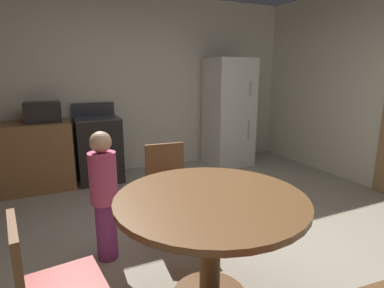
% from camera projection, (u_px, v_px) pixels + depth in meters
% --- Properties ---
extents(ground_plane, '(14.00, 14.00, 0.00)m').
position_uv_depth(ground_plane, '(209.00, 258.00, 2.62)').
color(ground_plane, '#A89E89').
extents(wall_back, '(5.85, 0.12, 2.70)m').
position_uv_depth(wall_back, '(126.00, 85.00, 4.80)').
color(wall_back, silver).
rests_on(wall_back, ground).
extents(kitchen_counter, '(1.75, 0.60, 0.90)m').
position_uv_depth(kitchen_counter, '(0.00, 160.00, 3.93)').
color(kitchen_counter, olive).
rests_on(kitchen_counter, ground).
extents(oven_range, '(0.60, 0.60, 1.10)m').
position_uv_depth(oven_range, '(99.00, 149.00, 4.43)').
color(oven_range, black).
rests_on(oven_range, ground).
extents(refrigerator, '(0.68, 0.68, 1.76)m').
position_uv_depth(refrigerator, '(229.00, 113.00, 5.15)').
color(refrigerator, white).
rests_on(refrigerator, ground).
extents(microwave, '(0.44, 0.32, 0.26)m').
position_uv_depth(microwave, '(43.00, 112.00, 4.02)').
color(microwave, black).
rests_on(microwave, kitchen_counter).
extents(dining_table, '(1.24, 1.24, 0.76)m').
position_uv_depth(dining_table, '(211.00, 218.00, 2.01)').
color(dining_table, brown).
rests_on(dining_table, ground).
extents(chair_north, '(0.43, 0.43, 0.87)m').
position_uv_depth(chair_north, '(168.00, 184.00, 2.93)').
color(chair_north, brown).
rests_on(chair_north, ground).
extents(chair_west, '(0.45, 0.45, 0.87)m').
position_uv_depth(chair_west, '(48.00, 286.00, 1.53)').
color(chair_west, brown).
rests_on(chair_west, ground).
extents(person_child, '(0.31, 0.31, 1.09)m').
position_uv_depth(person_child, '(104.00, 193.00, 2.50)').
color(person_child, '#8C337A').
rests_on(person_child, ground).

